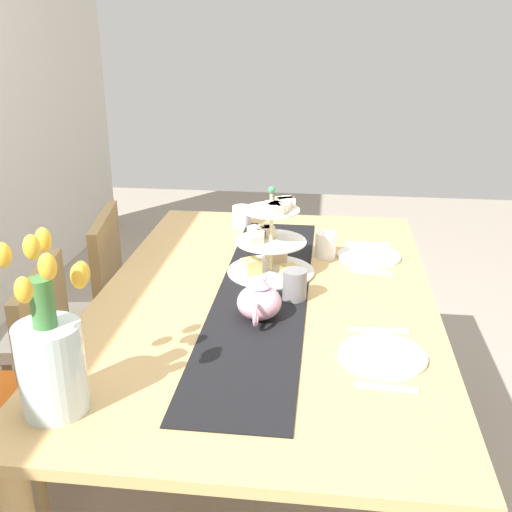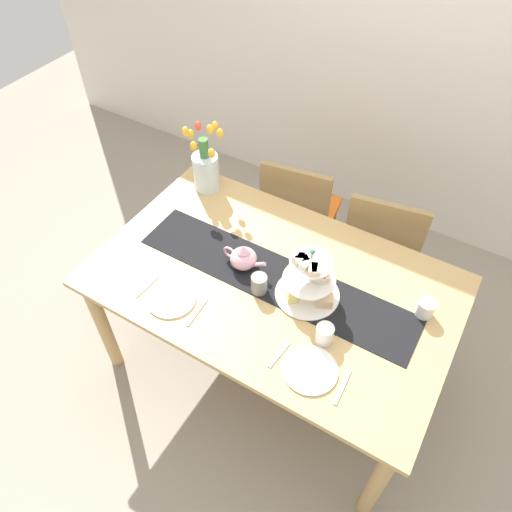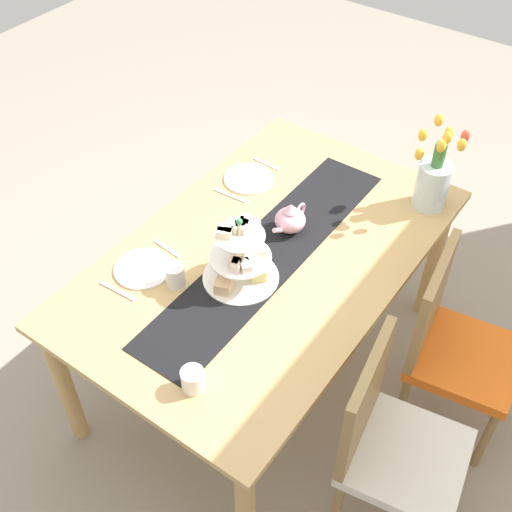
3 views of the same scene
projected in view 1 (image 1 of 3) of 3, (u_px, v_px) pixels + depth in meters
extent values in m
plane|color=gray|center=(264.00, 488.00, 2.24)|extent=(8.00, 8.00, 0.00)
cube|color=tan|center=(265.00, 299.00, 1.96)|extent=(1.71, 1.06, 0.03)
cylinder|color=tan|center=(385.00, 308.00, 2.78)|extent=(0.07, 0.07, 0.75)
cylinder|color=tan|center=(185.00, 297.00, 2.88)|extent=(0.07, 0.07, 0.75)
cylinder|color=olive|center=(74.00, 436.00, 2.20)|extent=(0.04, 0.04, 0.41)
cylinder|color=olive|center=(45.00, 511.00, 1.86)|extent=(0.04, 0.04, 0.41)
cube|color=olive|center=(46.00, 342.00, 1.85)|extent=(0.42, 0.10, 0.45)
cylinder|color=olive|center=(40.00, 358.00, 2.69)|extent=(0.04, 0.04, 0.41)
cylinder|color=olive|center=(13.00, 407.00, 2.36)|extent=(0.04, 0.04, 0.41)
cylinder|color=olive|center=(123.00, 356.00, 2.71)|extent=(0.04, 0.04, 0.41)
cylinder|color=olive|center=(108.00, 405.00, 2.37)|extent=(0.04, 0.04, 0.41)
cube|color=silver|center=(65.00, 331.00, 2.45)|extent=(0.48, 0.48, 0.05)
cube|color=olive|center=(108.00, 272.00, 2.36)|extent=(0.42, 0.11, 0.45)
cube|color=black|center=(262.00, 294.00, 1.96)|extent=(1.41, 0.29, 0.00)
cylinder|color=beige|center=(271.00, 234.00, 2.07)|extent=(0.01, 0.01, 0.28)
cylinder|color=white|center=(271.00, 271.00, 2.12)|extent=(0.30, 0.30, 0.01)
cylinder|color=white|center=(271.00, 241.00, 2.08)|extent=(0.24, 0.24, 0.01)
cylinder|color=white|center=(271.00, 210.00, 2.04)|extent=(0.19, 0.19, 0.01)
cube|color=#E3BB8D|center=(276.00, 254.00, 2.20)|extent=(0.09, 0.08, 0.05)
cube|color=#E0CF7D|center=(251.00, 266.00, 2.09)|extent=(0.08, 0.08, 0.05)
cube|color=#E5D574|center=(290.00, 271.00, 2.06)|extent=(0.07, 0.07, 0.04)
cube|color=beige|center=(270.00, 232.00, 2.11)|extent=(0.06, 0.05, 0.03)
cube|color=beige|center=(266.00, 230.00, 2.13)|extent=(0.07, 0.06, 0.03)
cube|color=silver|center=(256.00, 231.00, 2.12)|extent=(0.06, 0.07, 0.03)
cube|color=silver|center=(257.00, 235.00, 2.08)|extent=(0.04, 0.06, 0.03)
cube|color=silver|center=(254.00, 240.00, 2.03)|extent=(0.07, 0.06, 0.03)
cube|color=#F3D7CA|center=(269.00, 207.00, 2.00)|extent=(0.06, 0.04, 0.03)
cube|color=#F2E6B9|center=(275.00, 210.00, 1.98)|extent=(0.07, 0.06, 0.03)
cube|color=beige|center=(278.00, 208.00, 2.00)|extent=(0.07, 0.06, 0.03)
cube|color=beige|center=(282.00, 206.00, 2.02)|extent=(0.05, 0.06, 0.03)
cube|color=beige|center=(286.00, 203.00, 2.05)|extent=(0.05, 0.06, 0.03)
cube|color=beige|center=(285.00, 202.00, 2.06)|extent=(0.06, 0.07, 0.03)
sphere|color=#389356|center=(272.00, 190.00, 2.01)|extent=(0.02, 0.02, 0.02)
ellipsoid|color=#E5A8BC|center=(259.00, 302.00, 1.78)|extent=(0.13, 0.13, 0.10)
cone|color=#E5A8BC|center=(259.00, 281.00, 1.76)|extent=(0.06, 0.06, 0.04)
cylinder|color=#E5A8BC|center=(263.00, 286.00, 1.86)|extent=(0.07, 0.02, 0.06)
torus|color=#E5A8BC|center=(256.00, 315.00, 1.71)|extent=(0.07, 0.01, 0.07)
cylinder|color=silver|center=(52.00, 369.00, 1.35)|extent=(0.15, 0.15, 0.21)
cylinder|color=#3D7538|center=(43.00, 305.00, 1.29)|extent=(0.05, 0.05, 0.12)
ellipsoid|color=yellow|center=(43.00, 240.00, 1.34)|extent=(0.04, 0.04, 0.06)
ellipsoid|color=yellow|center=(32.00, 247.00, 1.28)|extent=(0.04, 0.04, 0.06)
ellipsoid|color=yellow|center=(3.00, 255.00, 1.29)|extent=(0.04, 0.04, 0.06)
ellipsoid|color=yellow|center=(24.00, 290.00, 1.20)|extent=(0.04, 0.04, 0.06)
ellipsoid|color=yellow|center=(48.00, 267.00, 1.19)|extent=(0.04, 0.04, 0.06)
ellipsoid|color=yellow|center=(79.00, 276.00, 1.26)|extent=(0.04, 0.04, 0.06)
ellipsoid|color=yellow|center=(82.00, 273.00, 1.36)|extent=(0.04, 0.04, 0.06)
cylinder|color=white|center=(242.00, 216.00, 2.59)|extent=(0.08, 0.08, 0.08)
cylinder|color=white|center=(383.00, 356.00, 1.60)|extent=(0.23, 0.23, 0.01)
cube|color=silver|center=(387.00, 388.00, 1.46)|extent=(0.02, 0.15, 0.01)
cube|color=silver|center=(379.00, 330.00, 1.73)|extent=(0.02, 0.17, 0.01)
cylinder|color=white|center=(369.00, 256.00, 2.26)|extent=(0.23, 0.23, 0.01)
cube|color=silver|center=(371.00, 272.00, 2.12)|extent=(0.03, 0.15, 0.01)
cube|color=silver|center=(367.00, 243.00, 2.39)|extent=(0.02, 0.17, 0.01)
cylinder|color=slate|center=(295.00, 285.00, 1.90)|extent=(0.08, 0.08, 0.09)
cylinder|color=white|center=(326.00, 245.00, 2.24)|extent=(0.08, 0.08, 0.09)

